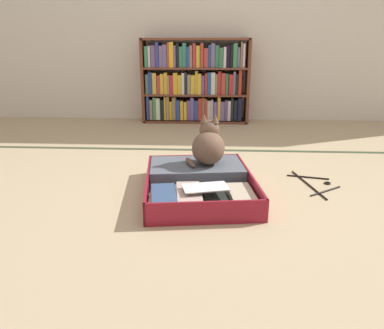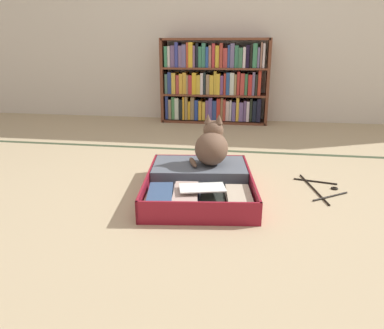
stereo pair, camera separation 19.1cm
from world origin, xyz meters
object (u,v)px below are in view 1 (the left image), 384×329
black_cat (208,145)px  clothes_hanger (314,184)px  open_suitcase (198,182)px  bookshelf (194,83)px

black_cat → clothes_hanger: 0.69m
open_suitcase → black_cat: size_ratio=2.75×
black_cat → open_suitcase: bearing=-110.8°
open_suitcase → black_cat: 0.24m
open_suitcase → clothes_hanger: 0.72m
open_suitcase → clothes_hanger: size_ratio=1.80×
bookshelf → black_cat: (0.18, -1.86, -0.20)m
black_cat → clothes_hanger: black_cat is taller
clothes_hanger → black_cat: bearing=178.1°
bookshelf → clothes_hanger: 2.10m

